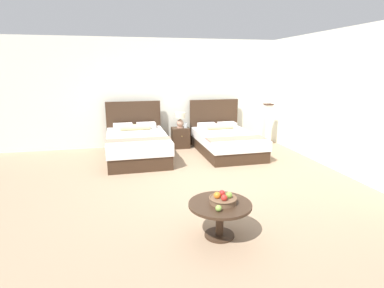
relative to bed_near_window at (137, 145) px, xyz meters
name	(u,v)px	position (x,y,z in m)	size (l,w,h in m)	color
ground_plane	(203,183)	(1.12, -1.94, -0.34)	(9.52, 9.97, 0.02)	#9F8265
wall_back	(174,93)	(1.12, 1.24, 1.11)	(9.52, 0.12, 2.88)	white
wall_side_right	(334,100)	(4.08, -1.54, 1.11)	(0.12, 5.57, 2.88)	white
bed_near_window	(137,145)	(0.00, 0.00, 0.00)	(1.44, 2.21, 1.26)	#3A271A
bed_near_corner	(226,141)	(2.23, 0.01, -0.03)	(1.42, 2.23, 1.25)	#3A271A
nightstand	(180,138)	(1.20, 0.75, -0.05)	(0.46, 0.42, 0.55)	#3A271A
table_lamp	(180,118)	(1.20, 0.77, 0.47)	(0.28, 0.28, 0.41)	tan
vase	(186,125)	(1.34, 0.71, 0.29)	(0.09, 0.09, 0.15)	#B7C0C2
coffee_table	(220,211)	(0.83, -3.84, 0.03)	(0.80, 0.80, 0.45)	#3A271A
fruit_bowl	(223,199)	(0.87, -3.84, 0.18)	(0.35, 0.35, 0.15)	brown
loose_apple	(219,208)	(0.75, -4.04, 0.16)	(0.08, 0.08, 0.08)	#8BB54B
floor_lamp_corner	(267,125)	(3.62, 0.52, 0.25)	(0.23, 0.23, 1.15)	#3B2218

